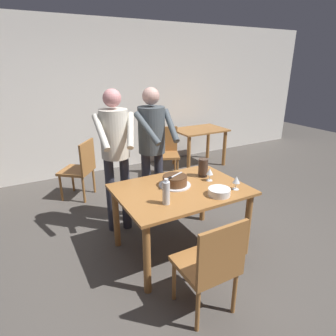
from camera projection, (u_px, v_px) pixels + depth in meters
ground_plane at (180, 248)px, 3.24m from camera, size 14.00×14.00×0.00m
back_wall at (97, 99)px, 5.18m from camera, size 10.00×0.12×2.70m
main_dining_table at (181, 198)px, 3.01m from camera, size 1.33×0.96×0.75m
cake_on_platter at (175, 181)px, 3.02m from camera, size 0.34×0.34×0.11m
cake_knife at (171, 177)px, 2.94m from camera, size 0.26×0.13×0.02m
plate_stack at (219, 192)px, 2.81m from camera, size 0.22×0.22×0.07m
wine_glass_near at (210, 172)px, 3.13m from camera, size 0.08×0.08×0.14m
wine_glass_far at (236, 180)px, 2.91m from camera, size 0.08×0.08×0.14m
water_bottle at (166, 192)px, 2.61m from camera, size 0.07×0.07×0.25m
hurricane_lamp at (203, 167)px, 3.25m from camera, size 0.11×0.11×0.21m
person_cutting_cake at (152, 142)px, 3.43m from camera, size 0.47×0.56×1.72m
person_standing_beside at (115, 147)px, 3.25m from camera, size 0.46×0.57×1.72m
chair_near_side at (211, 264)px, 2.25m from camera, size 0.44×0.44×0.90m
background_table at (200, 137)px, 5.69m from camera, size 1.00×0.70×0.74m
background_chair_0 at (81, 167)px, 4.31m from camera, size 0.62×0.62×0.90m
background_chair_2 at (166, 151)px, 5.12m from camera, size 0.58×0.58×0.90m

